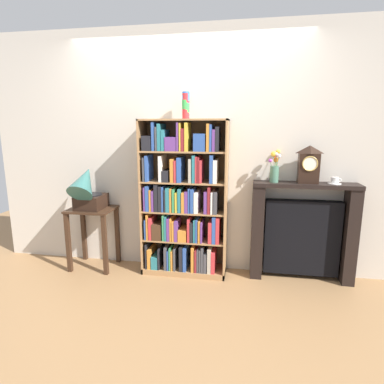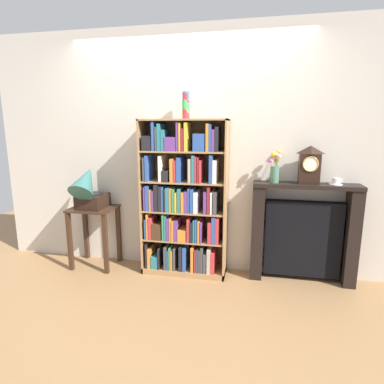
{
  "view_description": "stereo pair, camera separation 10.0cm",
  "coord_description": "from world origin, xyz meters",
  "px_view_note": "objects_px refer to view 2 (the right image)",
  "views": [
    {
      "loc": [
        0.63,
        -3.12,
        1.57
      ],
      "look_at": [
        0.08,
        0.07,
        0.9
      ],
      "focal_mm": 29.5,
      "sensor_mm": 36.0,
      "label": 1
    },
    {
      "loc": [
        0.73,
        -3.11,
        1.57
      ],
      "look_at": [
        0.08,
        0.07,
        0.9
      ],
      "focal_mm": 29.5,
      "sensor_mm": 36.0,
      "label": 2
    }
  ],
  "objects_px": {
    "gramophone": "(88,188)",
    "teacup_with_saucer": "(336,182)",
    "side_table_left": "(94,224)",
    "flower_vase": "(275,168)",
    "fireplace_mantel": "(303,233)",
    "cup_stack": "(186,106)",
    "mantel_clock": "(310,165)",
    "bookshelf": "(183,204)"
  },
  "relations": [
    {
      "from": "cup_stack",
      "to": "flower_vase",
      "type": "height_order",
      "value": "cup_stack"
    },
    {
      "from": "flower_vase",
      "to": "cup_stack",
      "type": "bearing_deg",
      "value": -179.14
    },
    {
      "from": "teacup_with_saucer",
      "to": "cup_stack",
      "type": "bearing_deg",
      "value": -179.47
    },
    {
      "from": "gramophone",
      "to": "fireplace_mantel",
      "type": "bearing_deg",
      "value": 4.52
    },
    {
      "from": "gramophone",
      "to": "fireplace_mantel",
      "type": "distance_m",
      "value": 2.32
    },
    {
      "from": "bookshelf",
      "to": "flower_vase",
      "type": "relative_size",
      "value": 5.1
    },
    {
      "from": "fireplace_mantel",
      "to": "teacup_with_saucer",
      "type": "xyz_separation_m",
      "value": [
        0.27,
        -0.02,
        0.55
      ]
    },
    {
      "from": "cup_stack",
      "to": "side_table_left",
      "type": "relative_size",
      "value": 0.39
    },
    {
      "from": "side_table_left",
      "to": "flower_vase",
      "type": "distance_m",
      "value": 2.07
    },
    {
      "from": "bookshelf",
      "to": "gramophone",
      "type": "relative_size",
      "value": 3.07
    },
    {
      "from": "bookshelf",
      "to": "side_table_left",
      "type": "xyz_separation_m",
      "value": [
        -1.03,
        -0.03,
        -0.28
      ]
    },
    {
      "from": "cup_stack",
      "to": "mantel_clock",
      "type": "distance_m",
      "value": 1.35
    },
    {
      "from": "fireplace_mantel",
      "to": "flower_vase",
      "type": "xyz_separation_m",
      "value": [
        -0.31,
        -0.02,
        0.67
      ]
    },
    {
      "from": "gramophone",
      "to": "teacup_with_saucer",
      "type": "xyz_separation_m",
      "value": [
        2.54,
        0.16,
        0.13
      ]
    },
    {
      "from": "mantel_clock",
      "to": "flower_vase",
      "type": "bearing_deg",
      "value": 179.58
    },
    {
      "from": "mantel_clock",
      "to": "flower_vase",
      "type": "height_order",
      "value": "mantel_clock"
    },
    {
      "from": "side_table_left",
      "to": "flower_vase",
      "type": "bearing_deg",
      "value": 2.49
    },
    {
      "from": "cup_stack",
      "to": "bookshelf",
      "type": "bearing_deg",
      "value": -125.71
    },
    {
      "from": "bookshelf",
      "to": "gramophone",
      "type": "distance_m",
      "value": 1.04
    },
    {
      "from": "fireplace_mantel",
      "to": "mantel_clock",
      "type": "xyz_separation_m",
      "value": [
        0.01,
        -0.02,
        0.71
      ]
    },
    {
      "from": "gramophone",
      "to": "teacup_with_saucer",
      "type": "distance_m",
      "value": 2.55
    },
    {
      "from": "side_table_left",
      "to": "gramophone",
      "type": "relative_size",
      "value": 1.28
    },
    {
      "from": "gramophone",
      "to": "flower_vase",
      "type": "distance_m",
      "value": 1.98
    },
    {
      "from": "side_table_left",
      "to": "gramophone",
      "type": "height_order",
      "value": "gramophone"
    },
    {
      "from": "bookshelf",
      "to": "side_table_left",
      "type": "distance_m",
      "value": 1.07
    },
    {
      "from": "cup_stack",
      "to": "gramophone",
      "type": "xyz_separation_m",
      "value": [
        -1.06,
        -0.15,
        -0.86
      ]
    },
    {
      "from": "fireplace_mantel",
      "to": "teacup_with_saucer",
      "type": "height_order",
      "value": "teacup_with_saucer"
    },
    {
      "from": "bookshelf",
      "to": "flower_vase",
      "type": "height_order",
      "value": "bookshelf"
    },
    {
      "from": "gramophone",
      "to": "flower_vase",
      "type": "xyz_separation_m",
      "value": [
        1.96,
        0.16,
        0.25
      ]
    },
    {
      "from": "gramophone",
      "to": "teacup_with_saucer",
      "type": "bearing_deg",
      "value": 3.62
    },
    {
      "from": "mantel_clock",
      "to": "teacup_with_saucer",
      "type": "relative_size",
      "value": 2.93
    },
    {
      "from": "bookshelf",
      "to": "cup_stack",
      "type": "bearing_deg",
      "value": 54.29
    },
    {
      "from": "mantel_clock",
      "to": "fireplace_mantel",
      "type": "bearing_deg",
      "value": 119.73
    },
    {
      "from": "side_table_left",
      "to": "fireplace_mantel",
      "type": "height_order",
      "value": "fireplace_mantel"
    },
    {
      "from": "side_table_left",
      "to": "mantel_clock",
      "type": "distance_m",
      "value": 2.4
    },
    {
      "from": "bookshelf",
      "to": "mantel_clock",
      "type": "xyz_separation_m",
      "value": [
        1.25,
        0.05,
        0.44
      ]
    },
    {
      "from": "flower_vase",
      "to": "teacup_with_saucer",
      "type": "xyz_separation_m",
      "value": [
        0.58,
        0.0,
        -0.12
      ]
    },
    {
      "from": "cup_stack",
      "to": "side_table_left",
      "type": "xyz_separation_m",
      "value": [
        -1.06,
        -0.07,
        -1.3
      ]
    },
    {
      "from": "bookshelf",
      "to": "cup_stack",
      "type": "distance_m",
      "value": 1.01
    },
    {
      "from": "cup_stack",
      "to": "teacup_with_saucer",
      "type": "xyz_separation_m",
      "value": [
        1.48,
        0.01,
        -0.73
      ]
    },
    {
      "from": "cup_stack",
      "to": "fireplace_mantel",
      "type": "bearing_deg",
      "value": 1.53
    },
    {
      "from": "bookshelf",
      "to": "cup_stack",
      "type": "xyz_separation_m",
      "value": [
        0.03,
        0.04,
        1.01
      ]
    }
  ]
}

